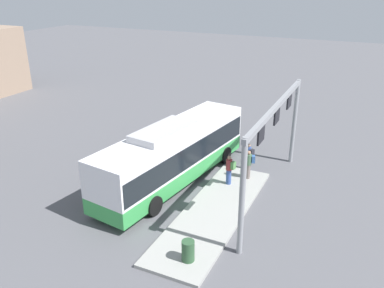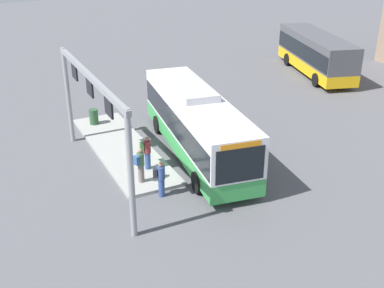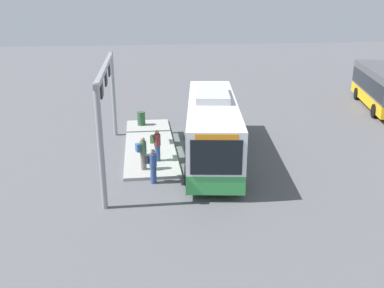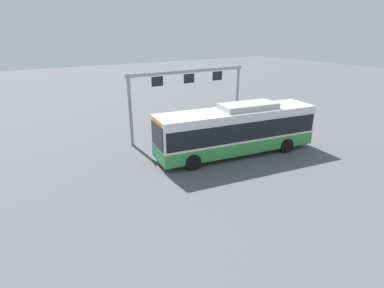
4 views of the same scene
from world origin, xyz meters
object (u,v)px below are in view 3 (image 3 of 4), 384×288
at_px(bus_background_left, 383,86).
at_px(trash_bin, 141,118).
at_px(person_waiting_near, 143,153).
at_px(bus_main, 212,124).
at_px(person_waiting_mid, 157,145).
at_px(person_boarding, 153,165).

distance_m(bus_background_left, trash_bin, 19.09).
bearing_deg(trash_bin, person_waiting_near, -0.10).
distance_m(bus_background_left, person_waiting_near, 21.71).
xyz_separation_m(bus_main, bus_background_left, (-8.98, 15.08, -0.03)).
relative_size(bus_main, person_waiting_near, 6.80).
distance_m(bus_background_left, person_waiting_mid, 20.53).
relative_size(person_waiting_near, trash_bin, 1.86).
height_order(bus_background_left, person_waiting_mid, bus_background_left).
xyz_separation_m(bus_background_left, person_waiting_mid, (9.69, -18.09, -0.73)).
xyz_separation_m(bus_background_left, person_boarding, (12.11, -18.40, -0.89)).
relative_size(bus_background_left, trash_bin, 11.41).
bearing_deg(person_waiting_near, trash_bin, 67.81).
relative_size(bus_background_left, person_waiting_mid, 6.15).
relative_size(bus_background_left, person_boarding, 6.15).
distance_m(person_waiting_near, person_waiting_mid, 1.33).
height_order(person_waiting_near, person_waiting_mid, same).
bearing_deg(bus_main, bus_background_left, 128.93).
xyz_separation_m(person_boarding, trash_bin, (-9.13, -0.42, -0.28)).
bearing_deg(trash_bin, bus_background_left, 98.99).
bearing_deg(bus_background_left, bus_main, -43.03).
xyz_separation_m(bus_main, person_waiting_near, (1.81, -3.75, -0.76)).
bearing_deg(person_waiting_mid, trash_bin, 108.17).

